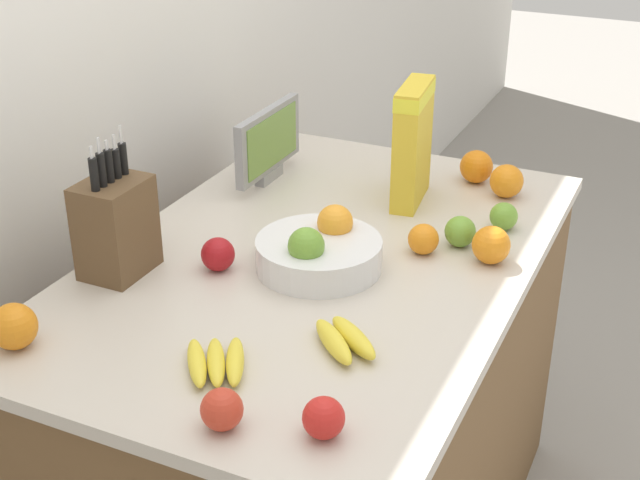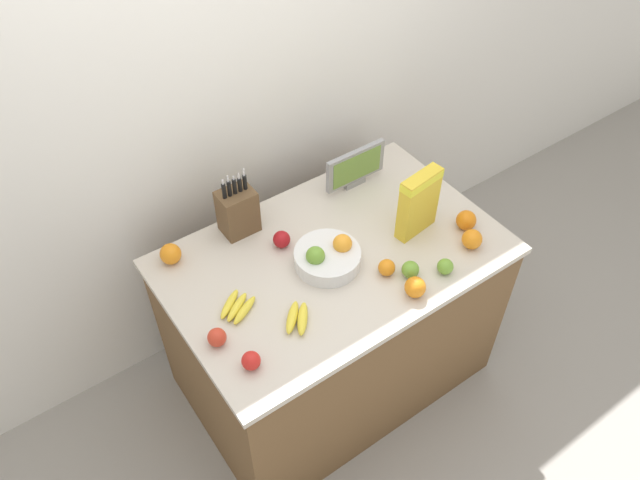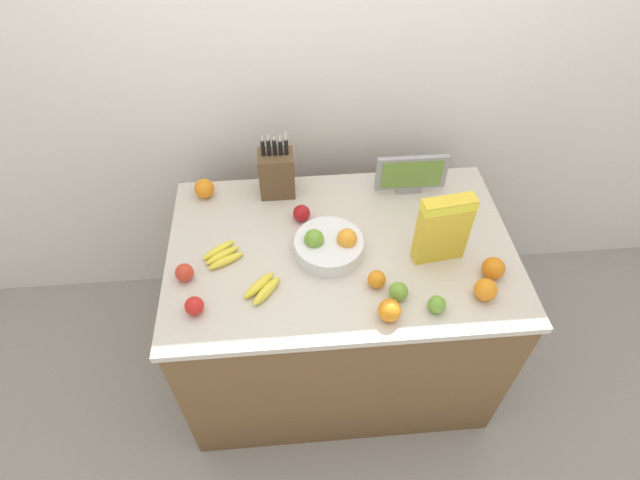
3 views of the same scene
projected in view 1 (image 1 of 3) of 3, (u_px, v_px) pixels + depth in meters
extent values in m
cube|color=silver|center=(61.00, 57.00, 2.12)|extent=(9.00, 0.06, 2.60)
cube|color=brown|center=(319.00, 422.00, 2.24)|extent=(1.41, 0.90, 0.89)
cube|color=beige|center=(319.00, 261.00, 2.04)|extent=(1.44, 0.93, 0.03)
cube|color=brown|center=(116.00, 228.00, 1.92)|extent=(0.16, 0.12, 0.21)
cylinder|color=black|center=(94.00, 175.00, 1.81)|extent=(0.02, 0.02, 0.07)
cube|color=silver|center=(91.00, 152.00, 1.79)|extent=(0.01, 0.00, 0.03)
cylinder|color=black|center=(101.00, 170.00, 1.83)|extent=(0.02, 0.02, 0.07)
cube|color=silver|center=(99.00, 146.00, 1.81)|extent=(0.01, 0.00, 0.03)
cylinder|color=black|center=(109.00, 166.00, 1.85)|extent=(0.02, 0.02, 0.07)
cube|color=silver|center=(106.00, 145.00, 1.83)|extent=(0.01, 0.00, 0.02)
cylinder|color=black|center=(116.00, 164.00, 1.87)|extent=(0.02, 0.02, 0.06)
cube|color=silver|center=(114.00, 142.00, 1.85)|extent=(0.01, 0.00, 0.03)
cylinder|color=black|center=(123.00, 159.00, 1.89)|extent=(0.02, 0.02, 0.07)
cube|color=silver|center=(121.00, 134.00, 1.87)|extent=(0.01, 0.00, 0.04)
cube|color=gray|center=(269.00, 175.00, 2.42)|extent=(0.11, 0.03, 0.03)
cube|color=gray|center=(268.00, 140.00, 2.38)|extent=(0.32, 0.02, 0.17)
cube|color=olive|center=(273.00, 141.00, 2.37)|extent=(0.27, 0.00, 0.14)
cube|color=gold|center=(412.00, 144.00, 2.24)|extent=(0.21, 0.09, 0.31)
cube|color=yellow|center=(415.00, 95.00, 2.18)|extent=(0.21, 0.09, 0.04)
cylinder|color=silver|center=(319.00, 254.00, 1.96)|extent=(0.28, 0.28, 0.07)
sphere|color=orange|center=(335.00, 222.00, 1.99)|extent=(0.08, 0.08, 0.08)
sphere|color=#6B9E33|center=(306.00, 246.00, 1.89)|extent=(0.08, 0.08, 0.08)
ellipsoid|color=yellow|center=(353.00, 337.00, 1.69)|extent=(0.13, 0.15, 0.04)
ellipsoid|color=yellow|center=(334.00, 342.00, 1.67)|extent=(0.14, 0.14, 0.04)
ellipsoid|color=yellow|center=(235.00, 361.00, 1.62)|extent=(0.15, 0.10, 0.03)
ellipsoid|color=yellow|center=(216.00, 362.00, 1.62)|extent=(0.15, 0.11, 0.03)
ellipsoid|color=yellow|center=(197.00, 363.00, 1.62)|extent=(0.14, 0.12, 0.03)
sphere|color=red|center=(222.00, 409.00, 1.46)|extent=(0.07, 0.07, 0.07)
sphere|color=#A31419|center=(218.00, 254.00, 1.95)|extent=(0.08, 0.08, 0.08)
sphere|color=red|center=(324.00, 418.00, 1.44)|extent=(0.07, 0.07, 0.07)
sphere|color=#6B9E33|center=(460.00, 231.00, 2.06)|extent=(0.07, 0.07, 0.07)
sphere|color=#6B9E33|center=(504.00, 216.00, 2.14)|extent=(0.07, 0.07, 0.07)
sphere|color=orange|center=(507.00, 181.00, 2.31)|extent=(0.09, 0.09, 0.09)
sphere|color=orange|center=(476.00, 167.00, 2.40)|extent=(0.09, 0.09, 0.09)
sphere|color=orange|center=(14.00, 326.00, 1.67)|extent=(0.09, 0.09, 0.09)
sphere|color=orange|center=(491.00, 245.00, 1.98)|extent=(0.09, 0.09, 0.09)
sphere|color=orange|center=(423.00, 239.00, 2.02)|extent=(0.07, 0.07, 0.07)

